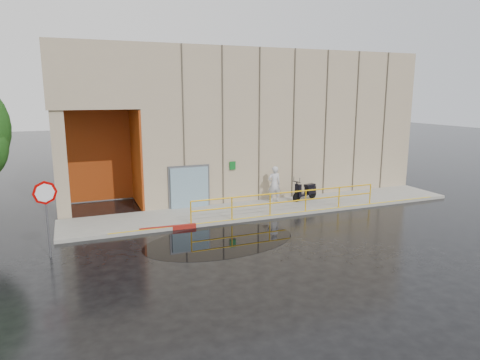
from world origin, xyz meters
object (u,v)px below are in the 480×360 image
at_px(person, 274,184).
at_px(scooter, 305,186).
at_px(stop_sign, 46,203).
at_px(red_curb, 168,228).

relative_size(person, scooter, 1.08).
bearing_deg(stop_sign, scooter, 19.75).
xyz_separation_m(person, scooter, (1.69, -0.29, -0.19)).
height_order(person, red_curb, person).
height_order(scooter, red_curb, scooter).
bearing_deg(person, red_curb, 22.76).
bearing_deg(person, scooter, 172.98).
bearing_deg(red_curb, stop_sign, -161.69).
relative_size(scooter, red_curb, 0.73).
xyz_separation_m(scooter, red_curb, (-7.81, -1.95, -0.81)).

